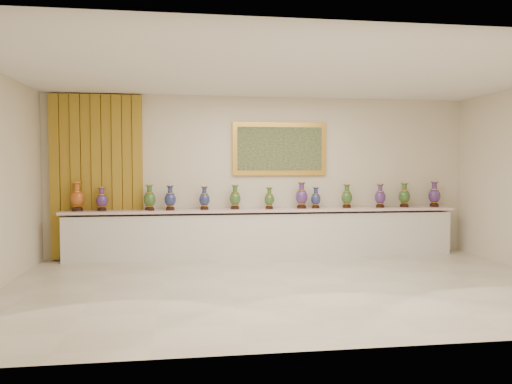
# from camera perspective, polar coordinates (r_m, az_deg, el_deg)

# --- Properties ---
(ground) EXTENTS (8.00, 8.00, 0.00)m
(ground) POSITION_cam_1_polar(r_m,az_deg,el_deg) (7.22, 3.81, -10.60)
(ground) COLOR beige
(ground) RESTS_ON ground
(room) EXTENTS (8.00, 8.00, 8.00)m
(room) POSITION_cam_1_polar(r_m,az_deg,el_deg) (9.37, -14.47, 2.21)
(room) COLOR beige
(room) RESTS_ON ground
(counter) EXTENTS (7.28, 0.48, 0.90)m
(counter) POSITION_cam_1_polar(r_m,az_deg,el_deg) (9.34, 0.94, -4.76)
(counter) COLOR white
(counter) RESTS_ON ground
(vase_0) EXTENTS (0.27, 0.27, 0.52)m
(vase_0) POSITION_cam_1_polar(r_m,az_deg,el_deg) (9.35, -19.76, -0.64)
(vase_0) COLOR black
(vase_0) RESTS_ON counter
(vase_1) EXTENTS (0.21, 0.21, 0.43)m
(vase_1) POSITION_cam_1_polar(r_m,az_deg,el_deg) (9.27, -17.20, -0.89)
(vase_1) COLOR black
(vase_1) RESTS_ON counter
(vase_2) EXTENTS (0.25, 0.25, 0.46)m
(vase_2) POSITION_cam_1_polar(r_m,az_deg,el_deg) (9.12, -12.07, -0.77)
(vase_2) COLOR black
(vase_2) RESTS_ON counter
(vase_3) EXTENTS (0.22, 0.22, 0.45)m
(vase_3) POSITION_cam_1_polar(r_m,az_deg,el_deg) (9.11, -9.78, -0.79)
(vase_3) COLOR black
(vase_3) RESTS_ON counter
(vase_4) EXTENTS (0.23, 0.23, 0.43)m
(vase_4) POSITION_cam_1_polar(r_m,az_deg,el_deg) (9.15, -5.91, -0.82)
(vase_4) COLOR black
(vase_4) RESTS_ON counter
(vase_5) EXTENTS (0.27, 0.27, 0.45)m
(vase_5) POSITION_cam_1_polar(r_m,az_deg,el_deg) (9.22, -2.41, -0.71)
(vase_5) COLOR black
(vase_5) RESTS_ON counter
(vase_6) EXTENTS (0.19, 0.19, 0.40)m
(vase_6) POSITION_cam_1_polar(r_m,az_deg,el_deg) (9.26, 1.53, -0.82)
(vase_6) COLOR black
(vase_6) RESTS_ON counter
(vase_7) EXTENTS (0.25, 0.25, 0.49)m
(vase_7) POSITION_cam_1_polar(r_m,az_deg,el_deg) (9.41, 5.23, -0.52)
(vase_7) COLOR black
(vase_7) RESTS_ON counter
(vase_8) EXTENTS (0.24, 0.24, 0.40)m
(vase_8) POSITION_cam_1_polar(r_m,az_deg,el_deg) (9.48, 6.85, -0.77)
(vase_8) COLOR black
(vase_8) RESTS_ON counter
(vase_9) EXTENTS (0.23, 0.23, 0.45)m
(vase_9) POSITION_cam_1_polar(r_m,az_deg,el_deg) (9.66, 10.34, -0.58)
(vase_9) COLOR black
(vase_9) RESTS_ON counter
(vase_10) EXTENTS (0.26, 0.26, 0.46)m
(vase_10) POSITION_cam_1_polar(r_m,az_deg,el_deg) (9.85, 14.00, -0.55)
(vase_10) COLOR black
(vase_10) RESTS_ON counter
(vase_11) EXTENTS (0.28, 0.28, 0.47)m
(vase_11) POSITION_cam_1_polar(r_m,az_deg,el_deg) (10.10, 16.59, -0.46)
(vase_11) COLOR black
(vase_11) RESTS_ON counter
(vase_12) EXTENTS (0.30, 0.30, 0.50)m
(vase_12) POSITION_cam_1_polar(r_m,az_deg,el_deg) (10.35, 19.71, -0.36)
(vase_12) COLOR black
(vase_12) RESTS_ON counter
(label_card) EXTENTS (0.10, 0.06, 0.00)m
(label_card) POSITION_cam_1_polar(r_m,az_deg,el_deg) (9.06, -12.53, -2.11)
(label_card) COLOR white
(label_card) RESTS_ON counter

